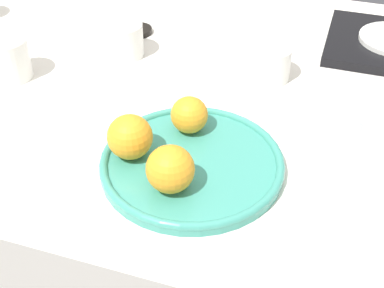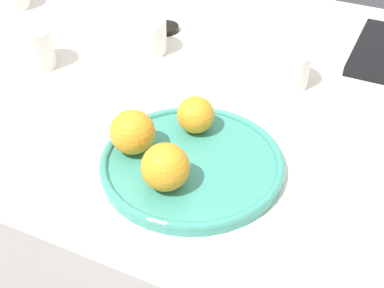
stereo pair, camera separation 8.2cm
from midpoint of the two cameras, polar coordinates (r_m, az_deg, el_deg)
The scene contains 10 objects.
table at distance 1.29m, azimuth -1.72°, elevation -6.39°, with size 1.30×0.97×0.70m.
fruit_platter at distance 0.85m, azimuth -2.78°, elevation -2.15°, with size 0.29×0.29×0.02m.
orange_0 at distance 0.89m, azimuth -2.94°, elevation 3.03°, with size 0.06×0.06×0.06m.
orange_1 at distance 0.78m, azimuth -5.36°, elevation -2.81°, with size 0.07×0.07×0.07m.
orange_2 at distance 0.84m, azimuth -9.42°, elevation 0.65°, with size 0.07×0.07×0.07m.
water_glass at distance 0.82m, azimuth 16.47°, elevation -1.13°, with size 0.07×0.07×0.12m.
cup_1 at distance 1.16m, azimuth -9.51°, elevation 10.86°, with size 0.09×0.09×0.07m.
cup_2 at distance 1.13m, azimuth -21.03°, elevation 8.41°, with size 0.08×0.08×0.08m.
cup_3 at distance 1.06m, azimuth 5.90°, elevation 8.55°, with size 0.09×0.09×0.07m.
soy_dish at distance 1.25m, azimuth -7.69°, elevation 11.85°, with size 0.06×0.06×0.01m.
Camera 1 is at (0.28, -0.87, 1.26)m, focal length 50.00 mm.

